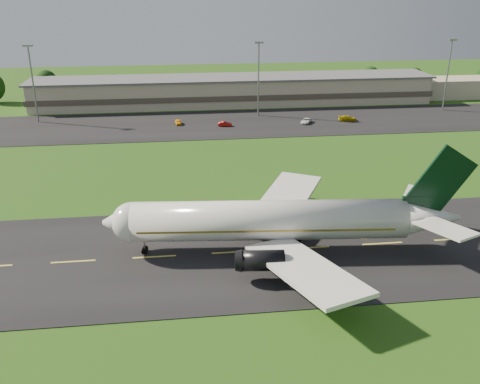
{
  "coord_description": "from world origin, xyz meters",
  "views": [
    {
      "loc": [
        -18.19,
        -66.56,
        36.07
      ],
      "look_at": [
        -9.0,
        8.0,
        6.0
      ],
      "focal_mm": 40.0,
      "sensor_mm": 36.0,
      "label": 1
    }
  ],
  "objects": [
    {
      "name": "apron",
      "position": [
        0.0,
        72.0,
        0.05
      ],
      "size": [
        260.0,
        30.0,
        0.1
      ],
      "primitive_type": "cube",
      "color": "black",
      "rests_on": "ground"
    },
    {
      "name": "service_vehicle_a",
      "position": [
        -17.52,
        72.64,
        0.73
      ],
      "size": [
        1.84,
        3.82,
        1.26
      ],
      "primitive_type": "imported",
      "rotation": [
        0.0,
        0.0,
        0.1
      ],
      "color": "#EFA30E",
      "rests_on": "apron"
    },
    {
      "name": "terminal",
      "position": [
        6.4,
        96.18,
        3.99
      ],
      "size": [
        145.0,
        16.0,
        8.4
      ],
      "color": "tan",
      "rests_on": "ground"
    },
    {
      "name": "light_mast_centre",
      "position": [
        5.0,
        80.0,
        12.74
      ],
      "size": [
        2.4,
        1.2,
        20.35
      ],
      "color": "gray",
      "rests_on": "ground"
    },
    {
      "name": "service_vehicle_d",
      "position": [
        28.21,
        70.91,
        0.8
      ],
      "size": [
        5.03,
        2.53,
        1.4
      ],
      "primitive_type": "imported",
      "rotation": [
        0.0,
        0.0,
        1.45
      ],
      "color": "gold",
      "rests_on": "apron"
    },
    {
      "name": "service_vehicle_b",
      "position": [
        -5.44,
        69.22,
        0.7
      ],
      "size": [
        3.77,
        1.7,
        1.2
      ],
      "primitive_type": "imported",
      "rotation": [
        0.0,
        0.0,
        1.45
      ],
      "color": "#A20D0A",
      "rests_on": "apron"
    },
    {
      "name": "taxiway",
      "position": [
        0.0,
        0.0,
        0.05
      ],
      "size": [
        220.0,
        30.0,
        0.1
      ],
      "primitive_type": "cube",
      "color": "black",
      "rests_on": "ground"
    },
    {
      "name": "airliner",
      "position": [
        -5.06,
        -0.08,
        4.66
      ],
      "size": [
        51.27,
        42.02,
        15.57
      ],
      "rotation": [
        0.0,
        0.0,
        -0.09
      ],
      "color": "silver",
      "rests_on": "ground"
    },
    {
      "name": "tree_line",
      "position": [
        26.71,
        106.43,
        4.89
      ],
      "size": [
        195.33,
        7.91,
        9.9
      ],
      "color": "black",
      "rests_on": "ground"
    },
    {
      "name": "service_vehicle_c",
      "position": [
        16.46,
        69.83,
        0.73
      ],
      "size": [
        4.03,
        5.01,
        1.27
      ],
      "primitive_type": "imported",
      "rotation": [
        0.0,
        0.0,
        -0.5
      ],
      "color": "silver",
      "rests_on": "apron"
    },
    {
      "name": "light_mast_east",
      "position": [
        60.0,
        80.0,
        12.74
      ],
      "size": [
        2.4,
        1.2,
        20.35
      ],
      "color": "gray",
      "rests_on": "ground"
    },
    {
      "name": "light_mast_west",
      "position": [
        -55.0,
        80.0,
        12.74
      ],
      "size": [
        2.4,
        1.2,
        20.35
      ],
      "color": "gray",
      "rests_on": "ground"
    },
    {
      "name": "ground",
      "position": [
        0.0,
        0.0,
        0.0
      ],
      "size": [
        360.0,
        360.0,
        0.0
      ],
      "primitive_type": "plane",
      "color": "#204611",
      "rests_on": "ground"
    }
  ]
}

